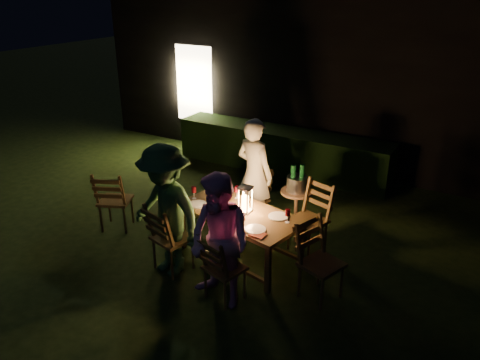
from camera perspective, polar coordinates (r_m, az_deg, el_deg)
The scene contains 29 objects.
garden_envelope at distance 10.70m, azimuth 13.40°, elevation 12.82°, with size 40.00×40.00×3.20m.
dining_table at distance 6.00m, azimuth -0.05°, elevation -4.48°, with size 1.76×1.12×0.68m.
chair_near_left at distance 5.98m, azimuth -8.30°, elevation -8.32°, with size 0.53×0.56×0.97m.
chair_near_right at distance 5.44m, azimuth -1.99°, elevation -11.94°, with size 0.49×0.52×0.89m.
chair_far_left at distance 6.93m, azimuth 1.45°, elevation -3.53°, with size 0.50×0.53×0.93m.
chair_far_right at distance 6.40m, azimuth 8.32°, elevation -6.06°, with size 0.56×0.58×0.99m.
chair_end at distance 5.54m, azimuth 9.66°, elevation -11.30°, with size 0.58×0.56×0.97m.
chair_spare at distance 7.10m, azimuth -14.89°, elevation -3.57°, with size 0.58×0.60×0.97m.
person_house_side at distance 6.74m, azimuth 1.77°, elevation 0.76°, with size 0.60×0.40×1.65m, color white.
person_opp_right at distance 5.13m, azimuth -2.46°, elevation -7.51°, with size 0.76×0.59×1.56m, color #DE99D5.
person_opp_left at distance 5.69m, azimuth -9.00°, elevation -3.79°, with size 1.09×0.63×1.69m, color #2C582D.
lantern at distance 5.90m, azimuth 0.64°, elevation -2.53°, with size 0.16×0.16×0.35m.
plate_far_left at distance 6.45m, azimuth -2.37°, elevation -1.69°, with size 0.25×0.25×0.01m, color white.
plate_near_left at distance 6.18m, azimuth -5.22°, elevation -2.97°, with size 0.25×0.25×0.01m, color white.
plate_far_right at distance 5.87m, azimuth 4.68°, elevation -4.44°, with size 0.25×0.25×0.01m, color white.
plate_near_right at distance 5.56m, azimuth 1.89°, elevation -6.02°, with size 0.25×0.25×0.01m, color white.
wineglass_a at distance 6.30m, azimuth -0.37°, elevation -1.50°, with size 0.06×0.06×0.18m, color #59070F, non-canonical shape.
wineglass_b at distance 6.32m, azimuth -5.64°, elevation -1.55°, with size 0.06×0.06×0.18m, color #59070F, non-canonical shape.
wineglass_c at distance 5.57m, azimuth 0.32°, elevation -5.02°, with size 0.06×0.06×0.18m, color #59070F, non-canonical shape.
wineglass_d at distance 5.71m, azimuth 5.81°, elevation -4.39°, with size 0.06×0.06×0.18m, color #59070F, non-canonical shape.
wineglass_e at distance 5.80m, azimuth -2.77°, elevation -3.83°, with size 0.06×0.06×0.18m, color silver, non-canonical shape.
bottle_table at distance 6.06m, azimuth -1.81°, elevation -2.01°, with size 0.07×0.07×0.28m, color #0F471E.
napkin_left at distance 5.86m, azimuth -3.25°, elevation -4.46°, with size 0.18×0.14×0.01m, color red.
napkin_right at distance 5.45m, azimuth 2.15°, elevation -6.68°, with size 0.18×0.14×0.01m, color red.
phone at distance 6.18m, azimuth -6.20°, elevation -3.04°, with size 0.14×0.07×0.01m, color black.
side_table at distance 6.77m, azimuth 6.91°, elevation -1.89°, with size 0.46×0.46×0.62m.
ice_bucket at distance 6.69m, azimuth 6.98°, elevation -0.47°, with size 0.30×0.30×0.22m, color #A5A8AD.
bottle_bucket_a at distance 6.66m, azimuth 6.47°, elevation -0.11°, with size 0.07×0.07×0.32m, color #0F471E.
bottle_bucket_b at distance 6.69m, azimuth 7.53°, elevation -0.04°, with size 0.07×0.07×0.32m, color #0F471E.
Camera 1 is at (3.07, -3.93, 3.40)m, focal length 35.00 mm.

